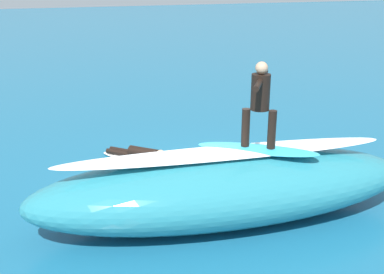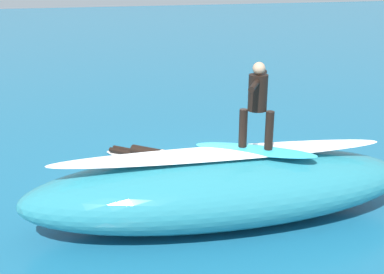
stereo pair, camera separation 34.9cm
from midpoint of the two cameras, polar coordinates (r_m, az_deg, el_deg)
name	(u,v)px [view 1 (the left image)]	position (r m, az deg, el deg)	size (l,w,h in m)	color
ground_plane	(202,183)	(10.73, 0.31, -5.56)	(120.00, 120.00, 0.00)	#196084
wave_crest	(225,188)	(8.90, 2.86, -6.23)	(7.39, 2.13, 1.36)	teal
wave_foam_lip	(226,153)	(8.62, 2.94, -1.92)	(6.28, 0.74, 0.08)	white
surfboard_riding	(258,149)	(8.81, 6.86, -1.51)	(2.27, 0.55, 0.10)	#33B2D1
surfer_riding	(260,99)	(8.51, 7.12, 4.65)	(0.94, 1.31, 1.60)	black
surfboard_paddling	(144,159)	(12.01, -6.70, -2.72)	(2.43, 0.55, 0.07)	silver
surfer_paddling	(139,153)	(12.01, -7.24, -1.90)	(1.30, 1.28, 0.30)	black
foam_patch_far	(141,171)	(11.23, -7.07, -4.13)	(0.89, 0.61, 0.15)	white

